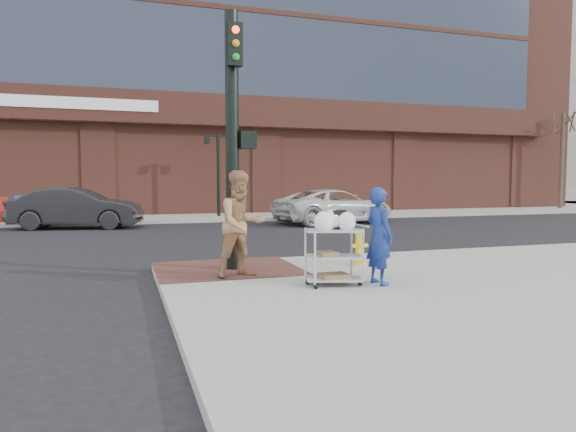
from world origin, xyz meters
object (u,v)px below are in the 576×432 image
object	(u,v)px
traffic_signal_pole	(234,133)
utility_cart	(334,251)
woman_blue	(379,236)
sedan_dark	(77,208)
lamp_post	(218,166)
pedestrian_tan	(241,224)
fire_hydrant	(360,246)
minivan_white	(334,206)

from	to	relation	value
traffic_signal_pole	utility_cart	size ratio (longest dim) A/B	3.94
woman_blue	sedan_dark	world-z (taller)	woman_blue
lamp_post	utility_cart	world-z (taller)	lamp_post
lamp_post	traffic_signal_pole	distance (m)	15.43
traffic_signal_pole	utility_cart	world-z (taller)	traffic_signal_pole
pedestrian_tan	utility_cart	distance (m)	1.82
fire_hydrant	minivan_white	bearing A→B (deg)	69.34
pedestrian_tan	lamp_post	bearing A→B (deg)	64.45
fire_hydrant	lamp_post	bearing A→B (deg)	90.50
traffic_signal_pole	sedan_dark	bearing A→B (deg)	107.57
traffic_signal_pole	lamp_post	bearing A→B (deg)	80.76
lamp_post	pedestrian_tan	bearing A→B (deg)	-98.93
woman_blue	minivan_white	xyz separation A→B (m)	(4.83, 13.18, -0.22)
minivan_white	sedan_dark	bearing A→B (deg)	72.49
lamp_post	woman_blue	distance (m)	17.48
woman_blue	fire_hydrant	size ratio (longest dim) A/B	2.20
utility_cart	fire_hydrant	world-z (taller)	utility_cart
lamp_post	minivan_white	distance (m)	6.36
traffic_signal_pole	utility_cart	xyz separation A→B (m)	(1.26, -2.02, -2.11)
sedan_dark	utility_cart	distance (m)	14.85
traffic_signal_pole	minivan_white	xyz separation A→B (m)	(6.85, 11.00, -2.07)
pedestrian_tan	sedan_dark	distance (m)	13.31
sedan_dark	lamp_post	bearing A→B (deg)	-51.25
sedan_dark	pedestrian_tan	bearing A→B (deg)	-152.58
pedestrian_tan	sedan_dark	xyz separation A→B (m)	(-3.74, 12.77, -0.31)
sedan_dark	minivan_white	xyz separation A→B (m)	(10.63, -0.95, -0.05)
traffic_signal_pole	fire_hydrant	world-z (taller)	traffic_signal_pole
lamp_post	sedan_dark	world-z (taller)	lamp_post
utility_cart	fire_hydrant	distance (m)	2.25
pedestrian_tan	woman_blue	bearing A→B (deg)	-49.84
lamp_post	utility_cart	size ratio (longest dim) A/B	3.15
lamp_post	sedan_dark	xyz separation A→B (m)	(-6.26, -3.28, -1.81)
pedestrian_tan	fire_hydrant	world-z (taller)	pedestrian_tan
minivan_white	pedestrian_tan	bearing A→B (deg)	137.33
utility_cart	minivan_white	bearing A→B (deg)	66.78
traffic_signal_pole	sedan_dark	xyz separation A→B (m)	(-3.78, 11.95, -2.02)
sedan_dark	woman_blue	bearing A→B (deg)	-146.55
woman_blue	lamp_post	bearing A→B (deg)	-10.11
traffic_signal_pole	fire_hydrant	bearing A→B (deg)	-5.23
lamp_post	sedan_dark	bearing A→B (deg)	-152.35
pedestrian_tan	minivan_white	world-z (taller)	pedestrian_tan
utility_cart	fire_hydrant	xyz separation A→B (m)	(1.35, 1.78, -0.19)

